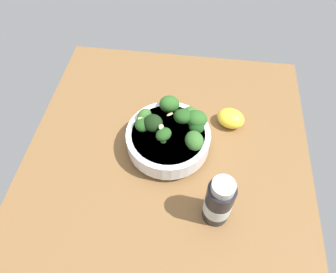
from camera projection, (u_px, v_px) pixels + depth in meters
The scene contains 4 objects.
ground_plane at pixel (169, 149), 68.00cm from camera, with size 59.63×59.63×3.42cm, color brown.
bowl_of_broccoli at pixel (170, 135), 63.36cm from camera, with size 18.97×17.19×9.43cm.
lemon_wedge at pixel (231, 118), 68.44cm from camera, with size 6.07×4.91×3.85cm, color yellow.
bottle_tall at pixel (218, 202), 53.03cm from camera, with size 4.91×4.91×12.06cm.
Camera 1 is at (37.30, 4.72, 55.01)cm, focal length 33.00 mm.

